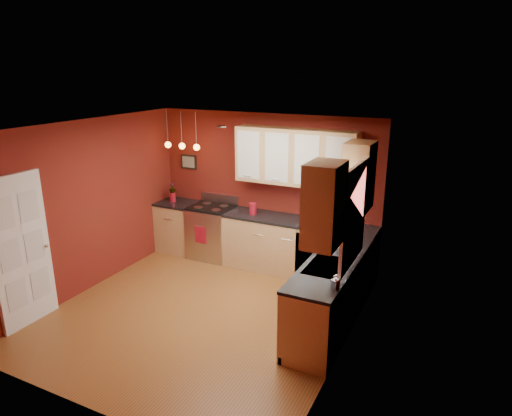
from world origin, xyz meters
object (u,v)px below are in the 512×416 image
at_px(red_canister, 253,209).
at_px(coffee_maker, 333,217).
at_px(sink, 328,268).
at_px(gas_range, 212,231).
at_px(soap_pump, 335,282).

bearing_deg(red_canister, coffee_maker, 4.13).
xyz_separation_m(red_canister, coffee_maker, (1.36, 0.10, 0.02)).
distance_m(sink, coffee_maker, 1.63).
distance_m(gas_range, soap_pump, 3.57).
relative_size(sink, coffee_maker, 2.74).
height_order(gas_range, sink, sink).
xyz_separation_m(red_canister, soap_pump, (2.03, -2.01, -0.01)).
relative_size(gas_range, sink, 1.59).
distance_m(red_canister, coffee_maker, 1.36).
xyz_separation_m(gas_range, red_canister, (0.84, -0.04, 0.56)).
distance_m(gas_range, red_canister, 1.01).
height_order(red_canister, coffee_maker, coffee_maker).
height_order(sink, soap_pump, sink).
bearing_deg(coffee_maker, soap_pump, -60.95).
bearing_deg(red_canister, gas_range, 177.52).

